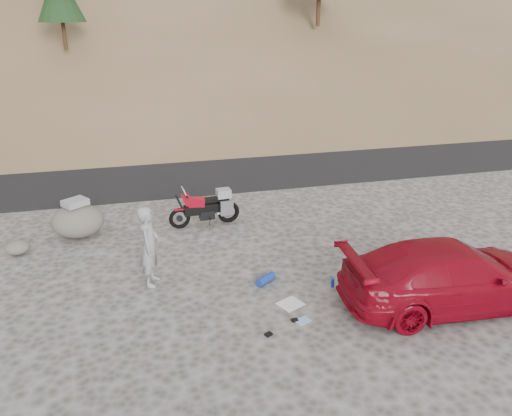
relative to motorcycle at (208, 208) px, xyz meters
The scene contains 14 objects.
ground 3.18m from the motorcycle, 97.11° to the right, with size 140.00×140.00×0.00m, color #474441.
road 5.92m from the motorcycle, 93.78° to the left, with size 120.00×7.00×0.05m, color black.
motorcycle is the anchor object (origin of this frame).
man 3.51m from the motorcycle, 120.43° to the right, with size 0.68×0.45×1.87m, color #939498.
red_car 6.91m from the motorcycle, 51.41° to the right, with size 1.92×4.72×1.37m, color maroon.
boulder 3.57m from the motorcycle, behind, with size 1.75×1.64×1.09m.
small_rock 5.07m from the motorcycle, behind, with size 0.61×0.55×0.36m.
gear_white_cloth 4.75m from the motorcycle, 77.43° to the right, with size 0.49×0.43×0.02m, color white.
gear_blue_mat 3.73m from the motorcycle, 78.36° to the right, with size 0.20×0.20×0.50m, color navy.
gear_bottle 4.71m from the motorcycle, 62.50° to the right, with size 0.08×0.08×0.21m, color navy.
gear_funnel 5.63m from the motorcycle, 54.74° to the right, with size 0.14×0.14×0.18m, color red.
gear_glove_a 5.32m from the motorcycle, 79.94° to the right, with size 0.13×0.09×0.04m, color black.
gear_glove_b 5.57m from the motorcycle, 87.03° to the right, with size 0.13×0.10×0.04m, color black.
gear_blue_cloth 5.39m from the motorcycle, 78.36° to the right, with size 0.30×0.22×0.01m, color #90B4DE.
Camera 1 is at (-1.50, -10.12, 5.83)m, focal length 35.00 mm.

